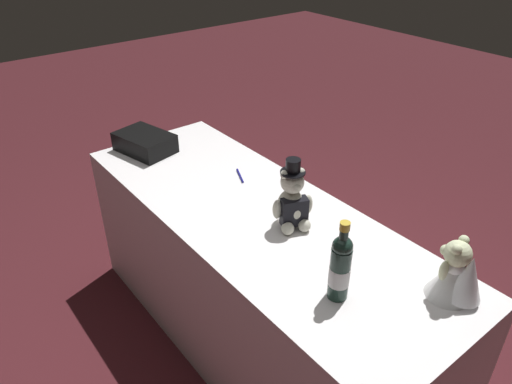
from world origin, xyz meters
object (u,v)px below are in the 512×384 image
at_px(gift_case_black, 145,142).
at_px(teddy_bear_groom, 292,201).
at_px(teddy_bear_bride, 457,275).
at_px(signing_pen, 240,175).
at_px(champagne_bottle, 340,267).

bearing_deg(gift_case_black, teddy_bear_groom, 8.91).
xyz_separation_m(teddy_bear_bride, signing_pen, (-1.12, -0.07, -0.09)).
bearing_deg(teddy_bear_bride, teddy_bear_groom, -167.61).
relative_size(champagne_bottle, gift_case_black, 0.90).
bearing_deg(champagne_bottle, teddy_bear_groom, 158.79).
relative_size(teddy_bear_bride, champagne_bottle, 0.76).
bearing_deg(gift_case_black, champagne_bottle, -0.13).
bearing_deg(signing_pen, gift_case_black, -156.48).
xyz_separation_m(teddy_bear_bride, champagne_bottle, (-0.24, -0.30, 0.03)).
bearing_deg(champagne_bottle, signing_pen, 164.92).
bearing_deg(signing_pen, champagne_bottle, -15.08).
height_order(signing_pen, gift_case_black, gift_case_black).
bearing_deg(champagne_bottle, gift_case_black, 179.87).
distance_m(champagne_bottle, signing_pen, 0.91).
distance_m(teddy_bear_groom, signing_pen, 0.48).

